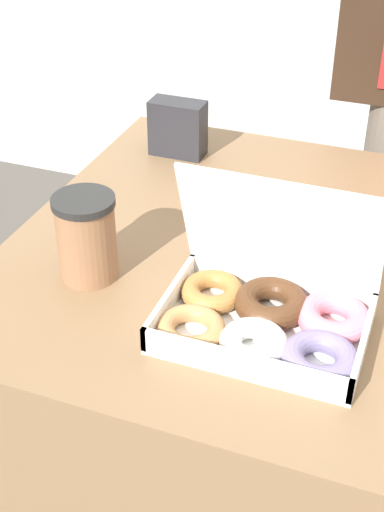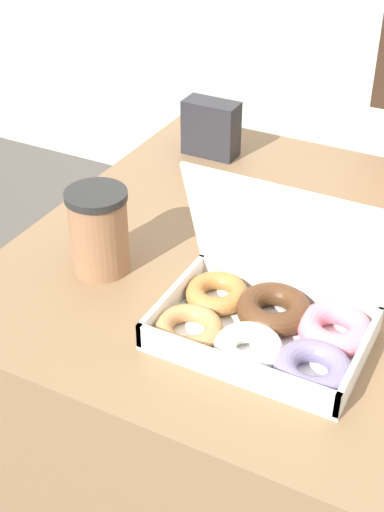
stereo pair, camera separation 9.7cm
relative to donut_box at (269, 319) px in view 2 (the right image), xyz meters
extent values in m
cube|color=brown|center=(-0.05, 0.21, -0.40)|extent=(0.88, 0.88, 0.73)
cube|color=white|center=(-0.01, -0.01, -0.03)|extent=(0.29, 0.20, 0.01)
cube|color=white|center=(-0.15, -0.01, -0.01)|extent=(0.01, 0.20, 0.04)
cube|color=white|center=(0.14, -0.01, -0.01)|extent=(0.01, 0.20, 0.04)
cube|color=white|center=(-0.01, -0.11, -0.01)|extent=(0.29, 0.01, 0.04)
cube|color=white|center=(-0.01, 0.09, -0.01)|extent=(0.29, 0.01, 0.04)
cube|color=white|center=(-0.01, 0.06, 0.10)|extent=(0.29, 0.07, 0.19)
torus|color=#B27F4C|center=(-0.10, -0.06, -0.01)|extent=(0.13, 0.13, 0.03)
torus|color=#A87038|center=(-0.10, 0.04, -0.01)|extent=(0.10, 0.10, 0.03)
torus|color=white|center=(-0.01, -0.06, -0.01)|extent=(0.12, 0.12, 0.03)
torus|color=#4C2D19|center=(-0.01, 0.04, -0.01)|extent=(0.14, 0.14, 0.04)
torus|color=slate|center=(0.09, -0.06, -0.01)|extent=(0.12, 0.12, 0.03)
torus|color=pink|center=(0.09, 0.04, -0.01)|extent=(0.12, 0.12, 0.03)
cylinder|color=#8C6042|center=(-0.31, 0.04, 0.03)|extent=(0.09, 0.09, 0.13)
cylinder|color=black|center=(-0.31, 0.04, 0.10)|extent=(0.10, 0.10, 0.01)
cube|color=#232328|center=(-0.34, 0.50, 0.02)|extent=(0.11, 0.06, 0.12)
camera|label=1|loc=(0.18, -0.79, 0.64)|focal=50.00mm
camera|label=2|loc=(0.27, -0.75, 0.64)|focal=50.00mm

